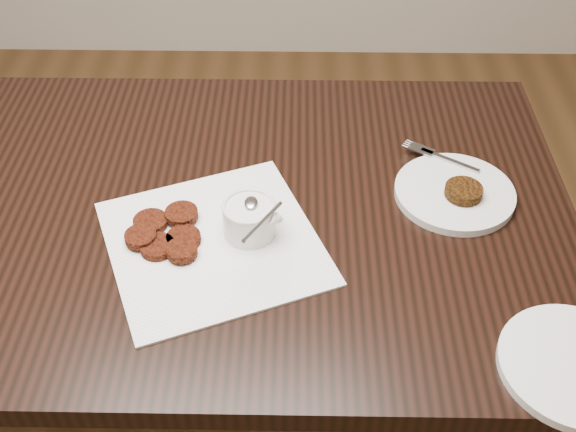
% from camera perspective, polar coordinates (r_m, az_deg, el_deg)
% --- Properties ---
extents(table, '(1.30, 0.83, 0.75)m').
position_cam_1_polar(table, '(1.53, -5.50, -9.68)').
color(table, black).
rests_on(table, floor).
extents(napkin, '(0.44, 0.44, 0.00)m').
position_cam_1_polar(napkin, '(1.18, -6.07, -2.15)').
color(napkin, white).
rests_on(napkin, table).
extents(sauce_ramekin, '(0.13, 0.13, 0.12)m').
position_cam_1_polar(sauce_ramekin, '(1.15, -3.22, 0.92)').
color(sauce_ramekin, silver).
rests_on(sauce_ramekin, napkin).
extents(patty_cluster, '(0.24, 0.24, 0.02)m').
position_cam_1_polar(patty_cluster, '(1.18, -9.80, -1.82)').
color(patty_cluster, '#65210D').
rests_on(patty_cluster, napkin).
extents(plate_with_patty, '(0.30, 0.30, 0.03)m').
position_cam_1_polar(plate_with_patty, '(1.29, 13.38, 2.11)').
color(plate_with_patty, silver).
rests_on(plate_with_patty, table).
extents(plate_empty, '(0.26, 0.26, 0.01)m').
position_cam_1_polar(plate_empty, '(1.08, 22.17, -11.17)').
color(plate_empty, white).
rests_on(plate_empty, table).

